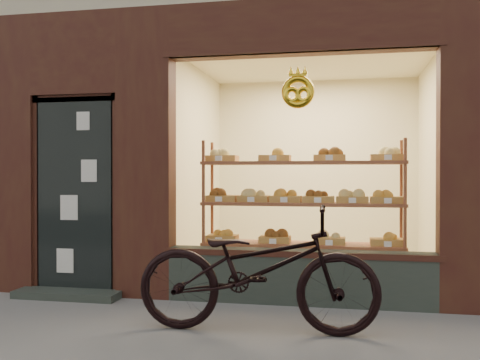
# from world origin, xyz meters

# --- Properties ---
(display_shelf) EXTENTS (2.20, 0.45, 1.70)m
(display_shelf) POSITION_xyz_m (0.45, 2.55, 0.87)
(display_shelf) COLOR brown
(display_shelf) RESTS_ON ground
(bicycle) EXTENTS (2.06, 0.79, 1.07)m
(bicycle) POSITION_xyz_m (0.19, 1.07, 0.53)
(bicycle) COLOR black
(bicycle) RESTS_ON ground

